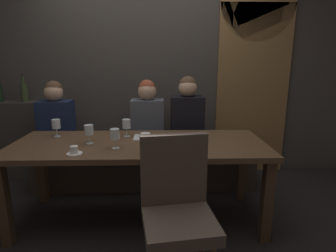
{
  "coord_description": "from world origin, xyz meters",
  "views": [
    {
      "loc": [
        0.19,
        -2.32,
        1.45
      ],
      "look_at": [
        0.26,
        0.19,
        0.84
      ],
      "focal_mm": 29.56,
      "sensor_mm": 36.0,
      "label": 1
    }
  ],
  "objects": [
    {
      "name": "wine_glass_far_left",
      "position": [
        -0.13,
        0.2,
        0.85
      ],
      "size": [
        0.08,
        0.08,
        0.16
      ],
      "color": "silver",
      "rests_on": "dining_table"
    },
    {
      "name": "arched_door",
      "position": [
        1.35,
        1.15,
        1.36
      ],
      "size": [
        0.9,
        0.05,
        2.55
      ],
      "color": "olive",
      "rests_on": "ground"
    },
    {
      "name": "dining_table",
      "position": [
        0.0,
        0.0,
        0.65
      ],
      "size": [
        2.2,
        0.84,
        0.74
      ],
      "color": "#493422",
      "rests_on": "ground"
    },
    {
      "name": "wine_glass_end_left",
      "position": [
        0.07,
        -0.3,
        0.85
      ],
      "size": [
        0.08,
        0.08,
        0.16
      ],
      "color": "silver",
      "rests_on": "dining_table"
    },
    {
      "name": "chair_near_side",
      "position": [
        0.29,
        -0.72,
        0.56
      ],
      "size": [
        0.5,
        0.5,
        0.98
      ],
      "color": "brown",
      "rests_on": "ground"
    },
    {
      "name": "back_counter",
      "position": [
        -1.55,
        1.04,
        0.47
      ],
      "size": [
        1.1,
        0.28,
        0.95
      ],
      "primitive_type": "cube",
      "color": "#38342F",
      "rests_on": "ground"
    },
    {
      "name": "espresso_cup",
      "position": [
        -0.47,
        -0.29,
        0.77
      ],
      "size": [
        0.12,
        0.12,
        0.06
      ],
      "color": "white",
      "rests_on": "dining_table"
    },
    {
      "name": "wine_glass_near_right",
      "position": [
        -0.42,
        -0.02,
        0.86
      ],
      "size": [
        0.08,
        0.08,
        0.16
      ],
      "color": "silver",
      "rests_on": "dining_table"
    },
    {
      "name": "banquette_bench",
      "position": [
        0.0,
        0.7,
        0.23
      ],
      "size": [
        2.5,
        0.44,
        0.45
      ],
      "color": "#40352A",
      "rests_on": "ground"
    },
    {
      "name": "diner_redhead",
      "position": [
        -0.97,
        0.72,
        0.81
      ],
      "size": [
        0.36,
        0.24,
        0.77
      ],
      "color": "#192342",
      "rests_on": "banquette_bench"
    },
    {
      "name": "wine_glass_near_left",
      "position": [
        -0.18,
        -0.16,
        0.85
      ],
      "size": [
        0.08,
        0.08,
        0.16
      ],
      "color": "silver",
      "rests_on": "dining_table"
    },
    {
      "name": "back_wall_tiled",
      "position": [
        0.0,
        1.22,
        1.5
      ],
      "size": [
        6.0,
        0.12,
        3.0
      ],
      "primitive_type": "cube",
      "color": "#423D38",
      "rests_on": "ground"
    },
    {
      "name": "ground",
      "position": [
        0.0,
        0.0,
        0.0
      ],
      "size": [
        9.0,
        9.0,
        0.0
      ],
      "primitive_type": "plane",
      "color": "black"
    },
    {
      "name": "dessert_plate",
      "position": [
        0.04,
        0.14,
        0.75
      ],
      "size": [
        0.19,
        0.19,
        0.05
      ],
      "color": "white",
      "rests_on": "dining_table"
    },
    {
      "name": "diner_far_end",
      "position": [
        0.49,
        0.69,
        0.84
      ],
      "size": [
        0.36,
        0.24,
        0.82
      ],
      "color": "black",
      "rests_on": "banquette_bench"
    },
    {
      "name": "wine_glass_far_right",
      "position": [
        -0.79,
        0.22,
        0.85
      ],
      "size": [
        0.08,
        0.08,
        0.16
      ],
      "color": "silver",
      "rests_on": "dining_table"
    },
    {
      "name": "diner_bearded",
      "position": [
        0.04,
        0.72,
        0.82
      ],
      "size": [
        0.36,
        0.24,
        0.78
      ],
      "color": "#4C515B",
      "rests_on": "banquette_bench"
    },
    {
      "name": "wine_bottle_pale_label",
      "position": [
        -1.43,
        1.02,
        1.07
      ],
      "size": [
        0.08,
        0.08,
        0.33
      ],
      "color": "#384728",
      "rests_on": "back_counter"
    }
  ]
}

